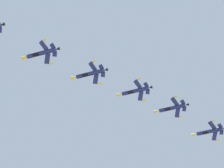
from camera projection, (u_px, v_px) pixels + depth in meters
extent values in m
cone|color=black|center=(2.00, 25.00, 143.85)|extent=(1.97, 1.83, 1.36)
cube|color=navy|center=(0.00, 30.00, 144.30)|extent=(1.75, 2.00, 1.30)
cube|color=yellow|center=(0.00, 26.00, 145.98)|extent=(2.98, 2.36, 2.31)
cylinder|color=navy|center=(42.00, 53.00, 152.42)|extent=(11.84, 5.79, 1.70)
cube|color=#141947|center=(41.00, 53.00, 151.96)|extent=(9.95, 4.88, 1.07)
cone|color=yellow|center=(25.00, 57.00, 153.72)|extent=(2.80, 2.30, 1.56)
cone|color=black|center=(58.00, 49.00, 151.19)|extent=(1.97, 1.83, 1.36)
ellipsoid|color=#192333|center=(36.00, 55.00, 153.52)|extent=(3.52, 2.53, 1.50)
cube|color=black|center=(36.00, 55.00, 152.02)|extent=(2.54, 2.06, 1.28)
cube|color=navy|center=(44.00, 46.00, 151.70)|extent=(4.05, 3.89, 2.29)
cube|color=yellow|center=(45.00, 40.00, 151.24)|extent=(1.51, 1.60, 0.49)
cube|color=navy|center=(47.00, 59.00, 152.35)|extent=(2.37, 3.94, 2.29)
cube|color=yellow|center=(51.00, 63.00, 152.40)|extent=(1.66, 0.81, 0.49)
cube|color=navy|center=(53.00, 46.00, 151.30)|extent=(2.59, 2.61, 1.25)
cube|color=navy|center=(55.00, 54.00, 151.68)|extent=(1.75, 2.02, 1.25)
cube|color=yellow|center=(54.00, 50.00, 153.31)|extent=(2.96, 2.30, 2.35)
cylinder|color=navy|center=(90.00, 74.00, 161.30)|extent=(11.84, 5.79, 1.70)
cube|color=#141947|center=(90.00, 74.00, 160.84)|extent=(9.93, 4.84, 1.17)
cone|color=yellow|center=(74.00, 78.00, 162.60)|extent=(2.80, 2.30, 1.56)
cone|color=black|center=(106.00, 70.00, 160.07)|extent=(1.97, 1.83, 1.36)
ellipsoid|color=#192333|center=(85.00, 75.00, 162.40)|extent=(3.54, 2.56, 1.54)
cube|color=black|center=(85.00, 75.00, 160.90)|extent=(2.54, 2.07, 1.33)
cube|color=navy|center=(93.00, 67.00, 160.83)|extent=(3.89, 3.75, 2.63)
cube|color=yellow|center=(94.00, 61.00, 160.57)|extent=(1.50, 1.59, 0.52)
cube|color=navy|center=(96.00, 79.00, 160.97)|extent=(2.34, 3.73, 2.63)
cube|color=yellow|center=(100.00, 83.00, 160.82)|extent=(1.66, 0.80, 0.52)
cube|color=navy|center=(101.00, 67.00, 160.33)|extent=(2.52, 2.53, 1.42)
cube|color=navy|center=(103.00, 74.00, 160.41)|extent=(1.75, 1.92, 1.42)
cube|color=yellow|center=(102.00, 71.00, 162.20)|extent=(3.03, 2.49, 2.22)
cylinder|color=navy|center=(135.00, 91.00, 169.97)|extent=(11.84, 5.79, 1.70)
cube|color=#141947|center=(135.00, 91.00, 169.51)|extent=(9.94, 4.86, 1.13)
cone|color=yellow|center=(120.00, 95.00, 171.27)|extent=(2.80, 2.30, 1.56)
cone|color=black|center=(151.00, 87.00, 168.74)|extent=(1.97, 1.83, 1.36)
ellipsoid|color=#192333|center=(130.00, 92.00, 171.07)|extent=(3.53, 2.55, 1.52)
cube|color=black|center=(130.00, 92.00, 169.57)|extent=(2.54, 2.06, 1.31)
cube|color=navy|center=(138.00, 84.00, 169.39)|extent=(3.97, 3.82, 2.48)
cube|color=yellow|center=(139.00, 79.00, 169.04)|extent=(1.51, 1.59, 0.51)
cube|color=navy|center=(141.00, 96.00, 169.75)|extent=(2.36, 3.83, 2.48)
cube|color=yellow|center=(144.00, 100.00, 169.70)|extent=(1.66, 0.80, 0.51)
cube|color=navy|center=(146.00, 85.00, 168.93)|extent=(2.55, 2.57, 1.35)
cube|color=navy|center=(148.00, 92.00, 169.15)|extent=(1.75, 1.97, 1.35)
cube|color=yellow|center=(146.00, 88.00, 170.87)|extent=(3.00, 2.41, 2.28)
cylinder|color=navy|center=(172.00, 108.00, 175.89)|extent=(11.84, 5.79, 1.70)
cube|color=#141947|center=(172.00, 108.00, 175.43)|extent=(9.94, 4.85, 1.15)
cone|color=yellow|center=(157.00, 111.00, 177.19)|extent=(2.80, 2.30, 1.56)
cone|color=black|center=(187.00, 105.00, 174.66)|extent=(1.97, 1.83, 1.36)
ellipsoid|color=#192333|center=(167.00, 109.00, 176.99)|extent=(3.53, 2.55, 1.53)
cube|color=black|center=(168.00, 109.00, 175.49)|extent=(2.54, 2.06, 1.32)
cube|color=navy|center=(175.00, 102.00, 175.37)|extent=(3.93, 3.79, 2.56)
cube|color=yellow|center=(176.00, 96.00, 175.06)|extent=(1.51, 1.59, 0.52)
cube|color=navy|center=(177.00, 113.00, 175.62)|extent=(2.35, 3.78, 2.56)
cube|color=yellow|center=(181.00, 117.00, 175.52)|extent=(1.66, 0.80, 0.52)
cube|color=navy|center=(183.00, 102.00, 174.89)|extent=(2.54, 2.55, 1.39)
cube|color=navy|center=(184.00, 109.00, 175.03)|extent=(1.75, 1.94, 1.39)
cube|color=yellow|center=(183.00, 105.00, 176.79)|extent=(3.01, 2.45, 2.25)
cylinder|color=navy|center=(210.00, 131.00, 180.58)|extent=(11.84, 5.79, 1.70)
cube|color=#141947|center=(210.00, 132.00, 180.12)|extent=(9.95, 4.88, 1.08)
cone|color=yellow|center=(194.00, 134.00, 181.88)|extent=(2.80, 2.30, 1.56)
cone|color=black|center=(224.00, 128.00, 179.35)|extent=(1.97, 1.83, 1.36)
ellipsoid|color=#192333|center=(204.00, 132.00, 181.68)|extent=(3.53, 2.53, 1.51)
cube|color=black|center=(205.00, 133.00, 180.18)|extent=(2.54, 2.06, 1.29)
cube|color=navy|center=(212.00, 125.00, 179.89)|extent=(4.04, 3.88, 2.32)
cube|color=yellow|center=(214.00, 120.00, 179.44)|extent=(1.51, 1.60, 0.49)
cube|color=navy|center=(215.00, 136.00, 180.48)|extent=(2.37, 3.93, 2.32)
cube|color=yellow|center=(218.00, 140.00, 180.52)|extent=(1.66, 0.81, 0.49)
cube|color=navy|center=(220.00, 126.00, 179.48)|extent=(2.58, 2.60, 1.27)
cube|color=navy|center=(221.00, 132.00, 179.83)|extent=(1.75, 2.02, 1.27)
cube|color=yellow|center=(220.00, 128.00, 181.47)|extent=(2.96, 2.32, 2.33)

